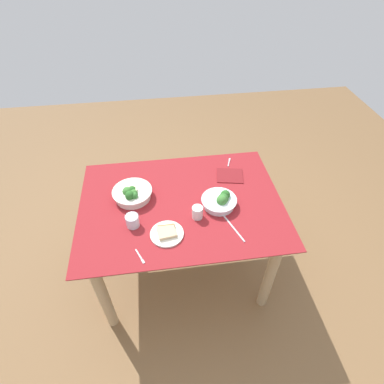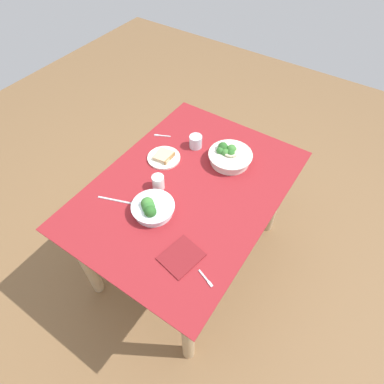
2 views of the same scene
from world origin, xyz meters
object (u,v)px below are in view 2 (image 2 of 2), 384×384
Objects in this scene: water_glass_center at (196,142)px; bread_side_plate at (164,157)px; broccoli_bowl_near at (229,156)px; water_glass_side at (158,182)px; fork_by_near_bowl at (162,136)px; napkin_folded_upper at (181,257)px; broccoli_bowl_far at (152,208)px; table_knife_left at (117,201)px; fork_by_far_bowl at (206,279)px.

bread_side_plate is at bearing 153.34° from water_glass_center.
water_glass_side is (-0.39, 0.22, 0.00)m from broccoli_bowl_near.
bread_side_plate is at bearing 29.57° from water_glass_side.
water_glass_center is 0.24m from fork_by_near_bowl.
water_glass_center reaches higher than napkin_folded_upper.
broccoli_bowl_far reaches higher than table_knife_left.
broccoli_bowl_far is at bearing 64.62° from napkin_folded_upper.
fork_by_near_bowl is at bearing 32.86° from broccoli_bowl_far.
bread_side_plate is at bearing 28.48° from broccoli_bowl_far.
fork_by_far_bowl is (-0.71, -0.29, -0.04)m from broccoli_bowl_near.
fork_by_far_bowl is (-0.31, -0.51, -0.04)m from water_glass_side.
water_glass_center is 0.79× the size of fork_by_near_bowl.
broccoli_bowl_far reaches higher than water_glass_center.
table_knife_left is at bearing 79.90° from napkin_folded_upper.
broccoli_bowl_near reaches higher than water_glass_side.
water_glass_side reaches higher than fork_by_near_bowl.
water_glass_center is 0.77m from napkin_folded_upper.
table_knife_left is 0.48m from napkin_folded_upper.
table_knife_left is (-0.40, 0.01, -0.01)m from bread_side_plate.
water_glass_side is 0.81× the size of fork_by_near_bowl.
broccoli_bowl_near reaches higher than napkin_folded_upper.
water_glass_center is at bearing 59.64° from table_knife_left.
fork_by_far_bowl is (-0.51, -0.62, -0.01)m from bread_side_plate.
broccoli_bowl_near reaches higher than fork_by_near_bowl.
fork_by_near_bowl is 0.55× the size of napkin_folded_upper.
fork_by_far_bowl is 0.64m from table_knife_left.
broccoli_bowl_near is 2.71× the size of fork_by_far_bowl.
bread_side_plate is 0.80m from fork_by_far_bowl.
bread_side_plate is 0.22m from water_glass_center.
fork_by_far_bowl is at bearing -30.11° from table_knife_left.
broccoli_bowl_far is 2.75× the size of water_glass_side.
fork_by_near_bowl is 0.45× the size of table_knife_left.
broccoli_bowl_far is 0.40m from bread_side_plate.
fork_by_near_bowl is at bearing 82.93° from table_knife_left.
broccoli_bowl_far is 1.01× the size of table_knife_left.
water_glass_side is at bearing 38.59° from table_knife_left.
napkin_folded_upper reaches higher than fork_by_far_bowl.
broccoli_bowl_far is 2.24× the size of fork_by_near_bowl.
water_glass_center is 0.43× the size of napkin_folded_upper.
bread_side_plate is 2.42× the size of water_glass_side.
broccoli_bowl_far is at bearing 179.97° from fork_by_far_bowl.
napkin_folded_upper is (0.03, 0.16, 0.00)m from fork_by_far_bowl.
water_glass_center is at bearing 146.72° from fork_by_far_bowl.
bread_side_plate is (-0.20, 0.33, -0.03)m from broccoli_bowl_near.
broccoli_bowl_far is at bearing -7.69° from table_knife_left.
fork_by_near_bowl is 0.57m from table_knife_left.
water_glass_side is at bearing -150.43° from bread_side_plate.
broccoli_bowl_far is 2.37× the size of fork_by_far_bowl.
broccoli_bowl_far is at bearing -170.27° from water_glass_center.
fork_by_far_bowl is at bearing -158.01° from broccoli_bowl_near.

